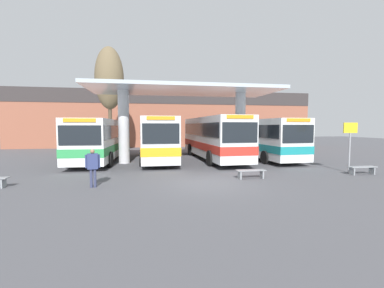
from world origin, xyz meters
TOP-DOWN VIEW (x-y plane):
  - ground_plane at (0.00, 0.00)m, footprint 100.00×100.00m
  - townhouse_backdrop at (0.00, 22.17)m, footprint 40.00×0.58m
  - station_canopy at (0.00, 7.69)m, footprint 14.00×5.89m
  - transit_bus_left_bay at (-6.41, 9.09)m, footprint 3.16×10.55m
  - transit_bus_center_bay at (-2.00, 9.07)m, footprint 2.73×10.74m
  - transit_bus_right_bay at (2.50, 8.72)m, footprint 3.04×11.62m
  - transit_bus_far_right_bay at (6.67, 8.77)m, footprint 3.06×10.72m
  - waiting_bench_mid_platform at (9.15, 0.69)m, footprint 1.62×0.44m
  - waiting_bench_far_platform at (2.50, 0.69)m, footprint 1.52×0.44m
  - info_sign_platform at (8.85, 1.34)m, footprint 0.90×0.09m
  - pedestrian_waiting at (-5.19, 0.07)m, footprint 0.64×0.32m
  - poplar_tree_behind_left at (-6.33, 14.13)m, footprint 2.70×2.70m
  - parked_car_street at (6.18, 18.85)m, footprint 4.29×2.21m

SIDE VIEW (x-z plane):
  - ground_plane at x=0.00m, z-range 0.00..0.00m
  - waiting_bench_far_platform at x=2.50m, z-range 0.11..0.57m
  - waiting_bench_mid_platform at x=9.15m, z-range 0.11..0.57m
  - parked_car_street at x=6.18m, z-range -0.02..1.96m
  - pedestrian_waiting at x=-5.19m, z-range 0.19..1.90m
  - transit_bus_left_bay at x=-6.41m, z-range 0.19..3.41m
  - transit_bus_far_right_bay at x=6.67m, z-range 0.18..3.45m
  - transit_bus_center_bay at x=-2.00m, z-range 0.18..3.54m
  - transit_bus_right_bay at x=2.50m, z-range 0.20..3.64m
  - info_sign_platform at x=8.85m, z-range 0.63..3.57m
  - townhouse_backdrop at x=0.00m, z-range 0.62..8.05m
  - station_canopy at x=0.00m, z-range 1.97..7.57m
  - poplar_tree_behind_left at x=-6.33m, z-range 2.11..12.42m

